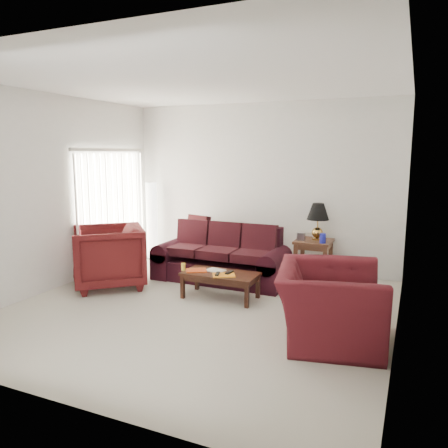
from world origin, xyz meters
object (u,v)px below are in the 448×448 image
Objects in this scene: sofa at (220,254)px; coffee_table at (220,285)px; floor_lamp at (152,221)px; end_table at (313,259)px; armchair_left at (109,256)px; armchair_right at (329,304)px.

coffee_table is (0.37, -0.82, -0.26)m from sofa.
floor_lamp reaches higher than sofa.
sofa is 1.59m from end_table.
coffee_table is at bearing 54.76° from armchair_left.
floor_lamp is at bearing 150.90° from armchair_left.
armchair_right reaches higher than end_table.
armchair_left is at bearing 68.84° from armchair_right.
floor_lamp is at bearing 150.17° from sofa.
end_table is 1.91m from coffee_table.
coffee_table is (-1.01, -1.62, -0.13)m from end_table.
sofa is 1.80m from armchair_left.
armchair_left is at bearing 167.94° from coffee_table.
armchair_left is 0.83× the size of armchair_right.
armchair_left is 1.89m from coffee_table.
floor_lamp is (-1.89, 0.85, 0.32)m from sofa.
armchair_left reaches higher than sofa.
armchair_right is at bearing -43.58° from sofa.
sofa reaches higher than end_table.
sofa reaches higher than armchair_right.
armchair_left is at bearing -77.91° from floor_lamp.
sofa is at bearing 40.63° from armchair_right.
coffee_table is (-1.72, 0.81, -0.23)m from armchair_right.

